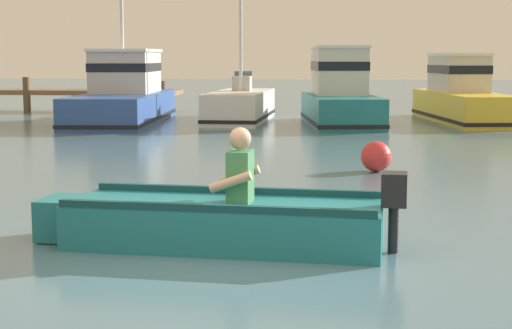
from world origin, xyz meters
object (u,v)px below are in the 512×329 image
Objects in this scene: moored_boat_blue at (124,95)px; moored_boat_yellow at (461,96)px; moored_boat_teal at (340,96)px; mooring_buoy at (376,156)px; rowboat_with_person at (219,221)px; moored_boat_white at (240,106)px.

moored_boat_yellow is (9.71, 1.42, -0.04)m from moored_boat_blue.
moored_boat_teal is 9.89× the size of mooring_buoy.
moored_boat_yellow is 11.59× the size of mooring_buoy.
rowboat_with_person is at bearing -70.19° from moored_boat_blue.
moored_boat_white is 9.66× the size of mooring_buoy.
rowboat_with_person is 0.76× the size of moored_boat_white.
moored_boat_white is at bearing 14.70° from moored_boat_blue.
moored_boat_blue is 1.36× the size of moored_boat_white.
moored_boat_blue is 3.41m from moored_boat_white.
rowboat_with_person is at bearing -93.68° from moored_boat_teal.
moored_boat_teal reaches higher than moored_boat_yellow.
moored_boat_yellow is (4.43, 16.08, 0.48)m from rowboat_with_person.
moored_boat_yellow is at bearing 8.31° from moored_boat_blue.
rowboat_with_person is 0.64× the size of moored_boat_yellow.
moored_boat_white is at bearing -175.05° from moored_boat_yellow.
mooring_buoy is (3.70, -10.13, -0.17)m from moored_boat_white.
moored_boat_teal is at bearing -17.09° from moored_boat_white.
mooring_buoy is (6.98, -9.27, -0.52)m from moored_boat_blue.
moored_boat_yellow is at bearing 74.61° from rowboat_with_person.
moored_boat_white reaches higher than mooring_buoy.
moored_boat_teal is at bearing -157.27° from moored_boat_yellow.
mooring_buoy is at bearing -85.30° from moored_boat_teal.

